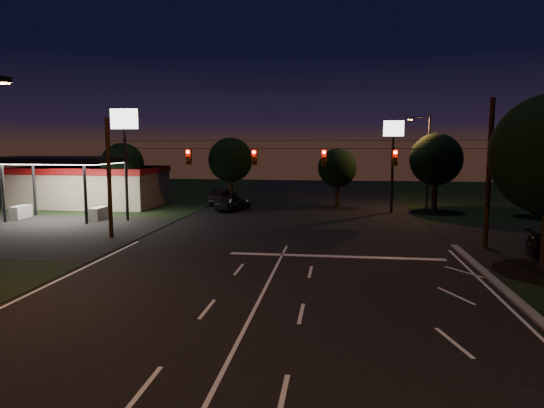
# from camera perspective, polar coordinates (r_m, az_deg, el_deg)

# --- Properties ---
(ground) EXTENTS (140.00, 140.00, 0.00)m
(ground) POSITION_cam_1_polar(r_m,az_deg,el_deg) (16.87, -3.39, -14.73)
(ground) COLOR black
(ground) RESTS_ON ground
(cross_street_left) EXTENTS (20.00, 16.00, 0.02)m
(cross_street_left) POSITION_cam_1_polar(r_m,az_deg,el_deg) (39.43, -28.22, -2.95)
(cross_street_left) COLOR black
(cross_street_left) RESTS_ON ground
(stop_bar) EXTENTS (12.00, 0.50, 0.01)m
(stop_bar) POSITION_cam_1_polar(r_m,az_deg,el_deg) (27.58, 7.46, -6.13)
(stop_bar) COLOR silver
(stop_bar) RESTS_ON ground
(utility_pole_right) EXTENTS (0.30, 0.30, 9.00)m
(utility_pole_right) POSITION_cam_1_polar(r_m,az_deg,el_deg) (32.26, 23.75, -4.76)
(utility_pole_right) COLOR black
(utility_pole_right) RESTS_ON ground
(utility_pole_left) EXTENTS (0.28, 0.28, 8.00)m
(utility_pole_left) POSITION_cam_1_polar(r_m,az_deg,el_deg) (34.47, -18.35, -3.80)
(utility_pole_left) COLOR black
(utility_pole_left) RESTS_ON ground
(signal_span) EXTENTS (24.00, 0.40, 1.56)m
(signal_span) POSITION_cam_1_polar(r_m,az_deg,el_deg) (30.49, 1.99, 5.61)
(signal_span) COLOR black
(signal_span) RESTS_ON ground
(gas_station) EXTENTS (14.20, 16.10, 5.25)m
(gas_station) POSITION_cam_1_polar(r_m,az_deg,el_deg) (52.25, -20.79, 2.31)
(gas_station) COLOR gray
(gas_station) RESTS_ON ground
(pole_sign_left_near) EXTENTS (2.20, 0.30, 9.10)m
(pole_sign_left_near) POSITION_cam_1_polar(r_m,az_deg,el_deg) (41.09, -16.95, 7.72)
(pole_sign_left_near) COLOR black
(pole_sign_left_near) RESTS_ON ground
(pole_sign_right) EXTENTS (1.80, 0.30, 8.40)m
(pole_sign_right) POSITION_cam_1_polar(r_m,az_deg,el_deg) (45.63, 14.06, 6.78)
(pole_sign_right) COLOR black
(pole_sign_right) RESTS_ON ground
(street_light_right_far) EXTENTS (2.20, 0.35, 9.00)m
(street_light_right_far) POSITION_cam_1_polar(r_m,az_deg,el_deg) (48.08, 17.62, 5.48)
(street_light_right_far) COLOR black
(street_light_right_far) RESTS_ON ground
(tree_far_a) EXTENTS (4.20, 4.20, 6.42)m
(tree_far_a) POSITION_cam_1_polar(r_m,az_deg,el_deg) (50.16, -17.11, 4.42)
(tree_far_a) COLOR black
(tree_far_a) RESTS_ON ground
(tree_far_b) EXTENTS (4.60, 4.60, 6.98)m
(tree_far_b) POSITION_cam_1_polar(r_m,az_deg,el_deg) (50.74, -4.84, 5.13)
(tree_far_b) COLOR black
(tree_far_b) RESTS_ON ground
(tree_far_c) EXTENTS (3.80, 3.80, 5.86)m
(tree_far_c) POSITION_cam_1_polar(r_m,az_deg,el_deg) (48.53, 7.71, 4.17)
(tree_far_c) COLOR black
(tree_far_c) RESTS_ON ground
(tree_far_d) EXTENTS (4.80, 4.80, 7.30)m
(tree_far_d) POSITION_cam_1_polar(r_m,az_deg,el_deg) (47.37, 18.72, 4.91)
(tree_far_d) COLOR black
(tree_far_d) RESTS_ON ground
(tree_far_e) EXTENTS (4.00, 4.00, 6.18)m
(tree_far_e) POSITION_cam_1_polar(r_m,az_deg,el_deg) (47.64, 28.65, 3.58)
(tree_far_e) COLOR black
(tree_far_e) RESTS_ON ground
(car_oncoming_a) EXTENTS (2.99, 4.86, 1.55)m
(car_oncoming_a) POSITION_cam_1_polar(r_m,az_deg,el_deg) (46.11, -4.67, 0.16)
(car_oncoming_a) COLOR black
(car_oncoming_a) RESTS_ON ground
(car_oncoming_b) EXTENTS (2.16, 4.91, 1.57)m
(car_oncoming_b) POSITION_cam_1_polar(r_m,az_deg,el_deg) (51.74, -5.78, 0.90)
(car_oncoming_b) COLOR black
(car_oncoming_b) RESTS_ON ground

